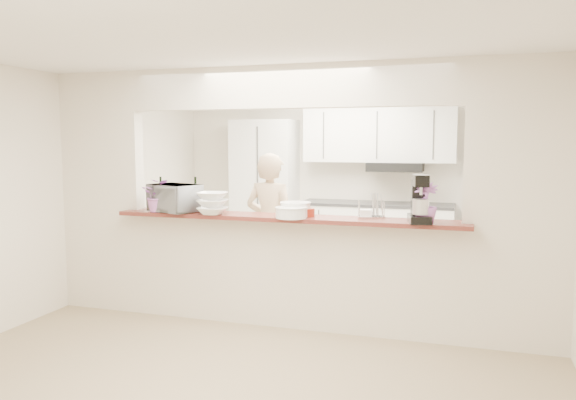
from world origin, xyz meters
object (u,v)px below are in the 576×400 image
at_px(refrigerator, 499,214).
at_px(toaster_oven, 174,198).
at_px(stand_mixer, 420,201).
at_px(person, 271,228).

bearing_deg(refrigerator, toaster_oven, -139.33).
xyz_separation_m(stand_mixer, person, (-1.69, 0.94, -0.45)).
distance_m(refrigerator, person, 3.11).
relative_size(toaster_oven, stand_mixer, 1.19).
distance_m(toaster_oven, person, 1.21).
bearing_deg(stand_mixer, refrigerator, 73.92).
height_order(refrigerator, toaster_oven, refrigerator).
height_order(refrigerator, stand_mixer, refrigerator).
relative_size(refrigerator, stand_mixer, 4.06).
xyz_separation_m(refrigerator, stand_mixer, (-0.80, -2.79, 0.43)).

